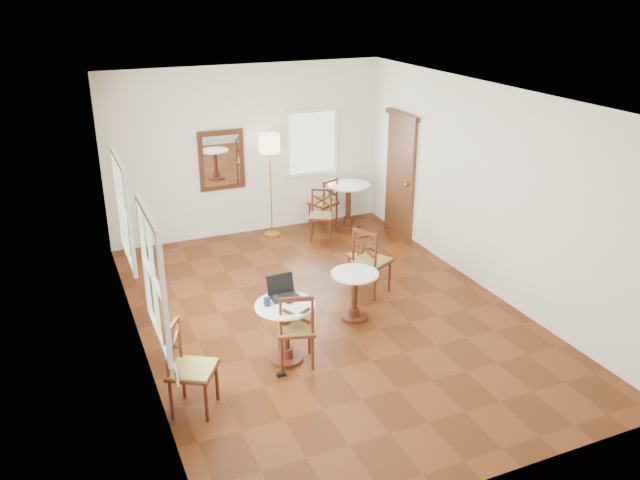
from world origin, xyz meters
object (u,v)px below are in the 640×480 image
(chair_near_b, at_px, (190,369))
(navy_mug, at_px, (267,302))
(chair_back_a, at_px, (324,203))
(floor_lamp, at_px, (270,150))
(laptop, at_px, (283,291))
(cafe_table_near, at_px, (286,326))
(chair_near_a, at_px, (296,328))
(cafe_table_mid, at_px, (355,290))
(chair_mid_a, at_px, (363,257))
(chair_back_b, at_px, (321,215))
(power_adapter, at_px, (281,374))
(cafe_table_back, at_px, (348,200))
(chair_mid_b, at_px, (371,261))
(mouse, at_px, (289,301))
(water_glass, at_px, (276,300))

(chair_near_b, xyz_separation_m, navy_mug, (1.06, 0.56, 0.30))
(chair_back_a, height_order, navy_mug, chair_back_a)
(floor_lamp, height_order, laptop, floor_lamp)
(cafe_table_near, distance_m, chair_near_a, 0.15)
(chair_near_b, bearing_deg, chair_back_a, -6.42)
(cafe_table_mid, height_order, floor_lamp, floor_lamp)
(chair_near_b, xyz_separation_m, chair_mid_a, (3.12, 2.12, -0.09))
(chair_near_b, bearing_deg, chair_back_b, -7.41)
(chair_near_b, relative_size, navy_mug, 8.43)
(power_adapter, bearing_deg, chair_mid_a, 43.20)
(chair_near_a, bearing_deg, laptop, -69.07)
(chair_near_b, relative_size, laptop, 2.87)
(chair_back_b, bearing_deg, cafe_table_back, 53.46)
(chair_mid_b, relative_size, power_adapter, 10.41)
(chair_near_a, relative_size, laptop, 2.76)
(laptop, distance_m, navy_mug, 0.31)
(floor_lamp, bearing_deg, chair_near_a, -105.48)
(chair_back_a, bearing_deg, chair_back_b, 36.88)
(cafe_table_mid, bearing_deg, cafe_table_near, -153.06)
(chair_mid_a, distance_m, laptop, 2.31)
(chair_back_a, bearing_deg, laptop, 35.82)
(chair_mid_a, xyz_separation_m, mouse, (-1.80, -1.60, 0.37))
(cafe_table_near, distance_m, water_glass, 0.36)
(cafe_table_mid, distance_m, water_glass, 1.48)
(mouse, xyz_separation_m, water_glass, (-0.15, 0.06, 0.03))
(chair_back_b, relative_size, power_adapter, 8.93)
(chair_near_b, relative_size, floor_lamp, 0.55)
(chair_mid_a, bearing_deg, cafe_table_back, -109.91)
(chair_mid_b, bearing_deg, cafe_table_mid, 109.53)
(cafe_table_near, bearing_deg, navy_mug, 166.51)
(chair_mid_a, relative_size, mouse, 7.50)
(cafe_table_mid, distance_m, power_adapter, 1.73)
(cafe_table_near, relative_size, chair_mid_a, 0.93)
(cafe_table_mid, height_order, laptop, laptop)
(chair_mid_b, distance_m, navy_mug, 2.32)
(cafe_table_back, xyz_separation_m, chair_near_a, (-2.60, -3.98, -0.03))
(chair_mid_a, xyz_separation_m, chair_back_b, (0.12, 1.90, 0.03))
(chair_near_b, height_order, water_glass, chair_near_b)
(water_glass, bearing_deg, mouse, -21.18)
(cafe_table_mid, relative_size, power_adapter, 6.84)
(chair_mid_a, relative_size, navy_mug, 6.85)
(cafe_table_mid, bearing_deg, floor_lamp, 90.02)
(chair_back_a, distance_m, navy_mug, 4.69)
(chair_near_b, bearing_deg, water_glass, -32.32)
(mouse, bearing_deg, cafe_table_near, -168.87)
(chair_near_a, height_order, floor_lamp, floor_lamp)
(chair_back_b, bearing_deg, chair_back_a, 88.13)
(chair_mid_b, bearing_deg, chair_mid_a, -39.95)
(chair_near_a, height_order, navy_mug, chair_near_a)
(chair_near_b, distance_m, mouse, 1.44)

